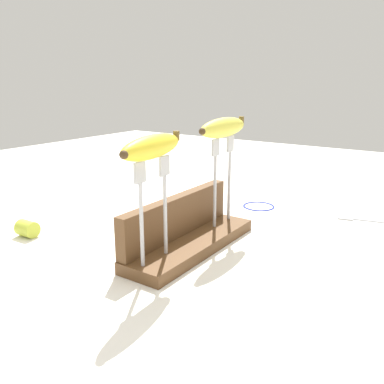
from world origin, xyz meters
TOP-DOWN VIEW (x-y plane):
  - ground_plane at (0.00, 0.00)m, footprint 3.00×3.00m
  - wooden_board at (0.00, 0.00)m, footprint 0.35×0.10m
  - board_backstop at (0.00, 0.04)m, footprint 0.34×0.03m
  - fork_stand_left at (-0.12, -0.00)m, footprint 0.09×0.01m
  - fork_stand_right at (0.12, -0.00)m, footprint 0.09×0.01m
  - banana_raised_left at (-0.12, -0.00)m, footprint 0.18×0.06m
  - banana_raised_right at (0.12, -0.00)m, footprint 0.18×0.04m
  - fork_fallen_near at (0.24, 0.19)m, footprint 0.11×0.14m
  - fork_fallen_far at (0.39, -0.25)m, footprint 0.05×0.17m
  - banana_chunk_near at (-0.15, 0.35)m, footprint 0.04×0.05m
  - wire_coil at (0.35, 0.01)m, footprint 0.09×0.09m

SIDE VIEW (x-z plane):
  - ground_plane at x=0.00m, z-range 0.00..0.00m
  - wire_coil at x=0.35m, z-range 0.00..0.01m
  - fork_fallen_far at x=0.39m, z-range 0.00..0.01m
  - fork_fallen_near at x=0.24m, z-range 0.00..0.01m
  - wooden_board at x=0.00m, z-range 0.00..0.02m
  - banana_chunk_near at x=-0.15m, z-range 0.00..0.04m
  - board_backstop at x=0.00m, z-range 0.02..0.11m
  - fork_stand_left at x=-0.12m, z-range 0.04..0.23m
  - fork_stand_right at x=0.12m, z-range 0.04..0.24m
  - banana_raised_left at x=-0.12m, z-range 0.21..0.25m
  - banana_raised_right at x=0.12m, z-range 0.22..0.26m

